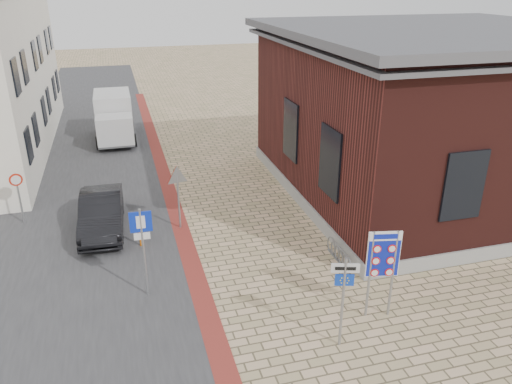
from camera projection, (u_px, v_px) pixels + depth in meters
ground at (283, 315)px, 13.73m from camera, size 120.00×120.00×0.00m
road_strip at (88, 158)px, 25.61m from camera, size 7.00×60.00×0.02m
curb_strip at (168, 187)px, 22.06m from camera, size 0.60×40.00×0.02m
brick_building at (436, 110)px, 20.77m from camera, size 13.00×13.00×6.80m
bike_rack at (339, 254)px, 16.23m from camera, size 0.08×1.80×0.60m
sedan at (102, 213)px, 18.13m from camera, size 1.60×4.22×1.37m
box_truck at (114, 117)px, 28.09m from camera, size 2.12×4.90×2.56m
border_sign at (383, 256)px, 13.03m from camera, size 0.87×0.23×2.59m
essen_sign at (344, 288)px, 11.99m from camera, size 0.66×0.24×2.53m
parking_sign at (142, 237)px, 13.86m from camera, size 0.61×0.07×2.78m
yield_sign at (177, 182)px, 17.81m from camera, size 0.85×0.23×2.41m
speed_sign at (18, 191)px, 18.38m from camera, size 0.46×0.16×2.01m
bollard at (140, 235)px, 17.10m from camera, size 0.10×0.10×0.89m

